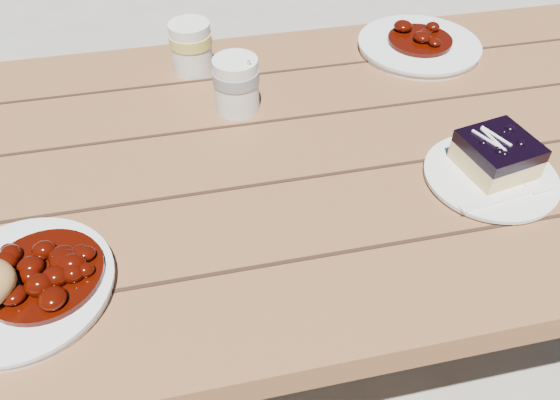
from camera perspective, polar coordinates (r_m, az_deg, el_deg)
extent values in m
plane|color=#A19D91|center=(1.50, -2.93, -17.97)|extent=(60.00, 60.00, 0.00)
cube|color=brown|center=(0.92, -4.54, 3.50)|extent=(2.00, 0.80, 0.05)
cube|color=brown|center=(1.70, 25.04, 4.57)|extent=(0.07, 0.07, 0.70)
cube|color=brown|center=(1.62, -7.62, 10.53)|extent=(1.80, 0.25, 0.04)
cube|color=brown|center=(1.96, 17.11, 7.30)|extent=(0.06, 0.06, 0.42)
cylinder|color=white|center=(0.78, -25.33, -8.32)|extent=(0.23, 0.23, 0.02)
cylinder|color=white|center=(0.92, 21.12, 2.26)|extent=(0.20, 0.20, 0.01)
cube|color=#FBD888|center=(0.92, 21.57, 3.98)|extent=(0.12, 0.12, 0.03)
cube|color=black|center=(0.90, 22.02, 5.28)|extent=(0.12, 0.12, 0.02)
cylinder|color=white|center=(0.99, -4.58, 11.92)|extent=(0.08, 0.08, 0.10)
cylinder|color=white|center=(1.23, 14.29, 15.32)|extent=(0.25, 0.25, 0.02)
cylinder|color=white|center=(1.11, -9.24, 15.46)|extent=(0.08, 0.08, 0.10)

